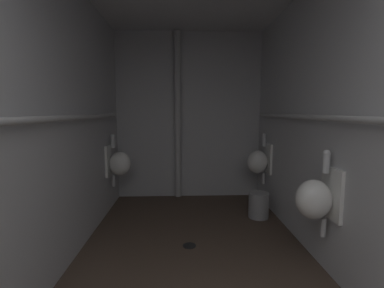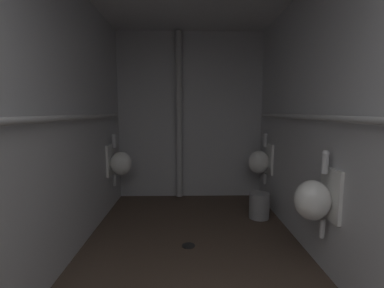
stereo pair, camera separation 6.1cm
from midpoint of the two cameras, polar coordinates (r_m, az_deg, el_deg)
The scene contains 12 objects.
floor at distance 2.60m, azimuth 0.13°, elevation -27.16°, with size 2.45×4.58×0.08m, color #47382D.
wall_left at distance 2.42m, azimuth -29.54°, elevation 4.07°, with size 0.06×4.58×2.67m, color #B7B8BB.
wall_right at distance 2.50m, azimuth 28.71°, elevation 4.20°, with size 0.06×4.58×2.67m, color #B7B8BB.
wall_back at distance 4.41m, azimuth -1.08°, elevation 5.92°, with size 2.45×0.06×2.67m, color #B7B8BB.
urinal_left_mid at distance 3.96m, azimuth -15.79°, elevation -3.89°, with size 0.32×0.30×0.76m.
urinal_right_mid at distance 2.53m, azimuth 24.26°, elevation -10.44°, with size 0.32×0.30×0.76m.
urinal_right_far at distance 4.07m, azimuth 13.63°, elevation -3.54°, with size 0.32×0.30×0.76m.
supply_pipe_left at distance 2.34m, azimuth -28.09°, elevation 4.75°, with size 0.06×3.81×0.06m.
supply_pipe_right at distance 2.49m, azimuth 26.57°, elevation 4.92°, with size 0.06×3.79×0.06m.
standpipe_back_wall at distance 4.30m, azimuth -3.46°, elevation 5.88°, with size 0.10×0.10×2.62m, color #B2B2B2.
floor_drain at distance 3.04m, azimuth -1.18°, elevation -20.77°, with size 0.14×0.14×0.01m, color black.
waste_bin at distance 3.78m, azimuth 13.52°, elevation -12.51°, with size 0.27×0.27×0.34m, color gray.
Camera 1 is at (-0.12, 0.08, 1.42)m, focal length 25.08 mm.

